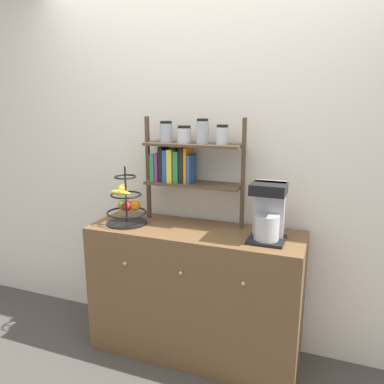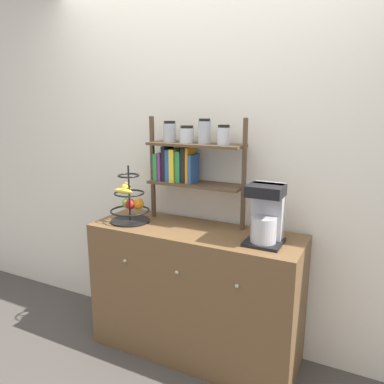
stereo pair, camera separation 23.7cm
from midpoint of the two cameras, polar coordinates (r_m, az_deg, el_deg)
The scene contains 6 objects.
ground_plane at distance 2.68m, azimuth -4.39°, elevation -25.81°, with size 12.00×12.00×0.00m, color #47423D.
wall_back at distance 2.59m, azimuth -0.02°, elevation 4.64°, with size 7.00×0.05×2.60m, color silver.
sideboard at distance 2.61m, azimuth -2.29°, elevation -15.13°, with size 1.40×0.49×0.89m.
coffee_maker at distance 2.22m, azimuth 8.60°, elevation -3.11°, with size 0.21×0.22×0.35m.
fruit_stand at distance 2.59m, azimuth -12.56°, elevation -1.96°, with size 0.27×0.27×0.39m.
shelf_hutch at distance 2.50m, azimuth -3.97°, elevation 5.13°, with size 0.70×0.20×0.71m.
Camera 1 is at (0.80, -1.92, 1.69)m, focal length 35.00 mm.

